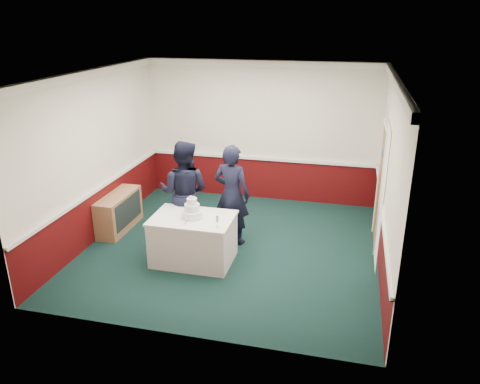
% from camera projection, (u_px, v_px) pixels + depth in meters
% --- Properties ---
extents(ground, '(5.00, 5.00, 0.00)m').
position_uv_depth(ground, '(232.00, 247.00, 8.27)').
color(ground, black).
rests_on(ground, ground).
extents(room_shell, '(5.00, 5.00, 3.00)m').
position_uv_depth(room_shell, '(245.00, 131.00, 8.11)').
color(room_shell, silver).
rests_on(room_shell, ground).
extents(sideboard, '(0.41, 1.20, 0.70)m').
position_uv_depth(sideboard, '(119.00, 212.00, 8.87)').
color(sideboard, '#A97D52').
rests_on(sideboard, ground).
extents(cake_table, '(1.32, 0.92, 0.79)m').
position_uv_depth(cake_table, '(193.00, 239.00, 7.69)').
color(cake_table, white).
rests_on(cake_table, ground).
extents(wedding_cake, '(0.35, 0.35, 0.36)m').
position_uv_depth(wedding_cake, '(192.00, 211.00, 7.51)').
color(wedding_cake, white).
rests_on(wedding_cake, cake_table).
extents(cake_knife, '(0.03, 0.22, 0.00)m').
position_uv_depth(cake_knife, '(187.00, 222.00, 7.38)').
color(cake_knife, silver).
rests_on(cake_knife, cake_table).
extents(champagne_flute, '(0.05, 0.05, 0.21)m').
position_uv_depth(champagne_flute, '(217.00, 219.00, 7.14)').
color(champagne_flute, silver).
rests_on(champagne_flute, cake_table).
extents(person_man, '(0.91, 0.72, 1.86)m').
position_uv_depth(person_man, '(184.00, 192.00, 8.22)').
color(person_man, black).
rests_on(person_man, ground).
extents(person_woman, '(0.73, 0.55, 1.81)m').
position_uv_depth(person_woman, '(232.00, 195.00, 8.17)').
color(person_woman, black).
rests_on(person_woman, ground).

